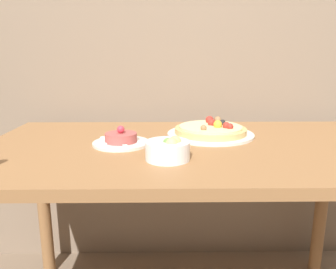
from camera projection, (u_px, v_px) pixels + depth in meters
back_wall at (183, 11)px, 1.58m from camera, size 8.00×0.05×2.60m
dining_table at (190, 169)px, 1.21m from camera, size 1.50×0.82×0.78m
pizza_plate at (211, 131)px, 1.31m from camera, size 0.34×0.34×0.07m
tartare_plate at (121, 140)px, 1.17m from camera, size 0.20×0.20×0.07m
small_bowl at (168, 149)px, 1.00m from camera, size 0.14×0.14×0.07m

